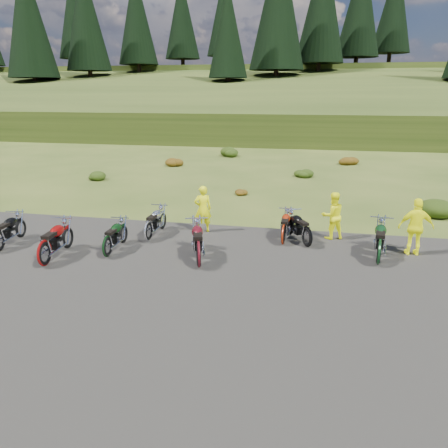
% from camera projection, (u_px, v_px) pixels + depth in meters
% --- Properties ---
extents(ground, '(300.00, 300.00, 0.00)m').
position_uv_depth(ground, '(200.00, 266.00, 12.76)').
color(ground, '#394B19').
rests_on(ground, ground).
extents(gravel_pad, '(20.00, 12.00, 0.04)m').
position_uv_depth(gravel_pad, '(180.00, 296.00, 10.88)').
color(gravel_pad, black).
rests_on(gravel_pad, ground).
extents(hill_slope, '(300.00, 45.97, 9.37)m').
position_uv_depth(hill_slope, '(292.00, 128.00, 59.60)').
color(hill_slope, '#2C3F15').
rests_on(hill_slope, ground).
extents(hill_plateau, '(300.00, 90.00, 9.17)m').
position_uv_depth(hill_plateau, '(304.00, 110.00, 115.80)').
color(hill_plateau, '#2C3F15').
rests_on(hill_plateau, ground).
extents(conifer_14, '(5.28, 5.28, 14.00)m').
position_uv_depth(conifer_14, '(33.00, 27.00, 83.28)').
color(conifer_14, black).
rests_on(conifer_14, ground).
extents(conifer_15, '(7.92, 7.92, 20.00)m').
position_uv_depth(conifer_15, '(76.00, 11.00, 86.69)').
color(conifer_15, black).
rests_on(conifer_15, ground).
extents(conifer_16, '(7.48, 7.48, 19.00)m').
position_uv_depth(conifer_16, '(28.00, 16.00, 63.55)').
color(conifer_16, black).
rests_on(conifer_16, ground).
extents(conifer_17, '(7.04, 7.04, 18.00)m').
position_uv_depth(conifer_17, '(85.00, 16.00, 67.81)').
color(conifer_17, black).
rests_on(conifer_17, ground).
extents(conifer_18, '(6.60, 6.60, 17.00)m').
position_uv_depth(conifer_18, '(136.00, 16.00, 72.08)').
color(conifer_18, black).
rests_on(conifer_18, ground).
extents(conifer_19, '(6.16, 6.16, 16.00)m').
position_uv_depth(conifer_19, '(182.00, 16.00, 76.35)').
color(conifer_19, black).
rests_on(conifer_19, ground).
extents(conifer_20, '(5.72, 5.72, 15.00)m').
position_uv_depth(conifer_20, '(222.00, 19.00, 80.73)').
color(conifer_20, black).
rests_on(conifer_20, ground).
extents(conifer_21, '(5.28, 5.28, 14.00)m').
position_uv_depth(conifer_21, '(228.00, 30.00, 57.65)').
color(conifer_21, black).
rests_on(conifer_21, ground).
extents(conifer_22, '(7.92, 7.92, 20.00)m').
position_uv_depth(conifer_22, '(278.00, 2.00, 60.88)').
color(conifer_22, black).
rests_on(conifer_22, ground).
extents(conifer_23, '(7.48, 7.48, 19.00)m').
position_uv_depth(conifer_23, '(322.00, 3.00, 65.15)').
color(conifer_23, black).
rests_on(conifer_23, ground).
extents(conifer_24, '(7.04, 7.04, 18.00)m').
position_uv_depth(conifer_24, '(361.00, 4.00, 69.42)').
color(conifer_24, black).
rests_on(conifer_24, ground).
extents(conifer_25, '(6.60, 6.60, 17.00)m').
position_uv_depth(conifer_25, '(394.00, 6.00, 73.74)').
color(conifer_25, black).
rests_on(conifer_25, ground).
extents(shrub_1, '(1.03, 1.03, 0.61)m').
position_uv_depth(shrub_1, '(96.00, 175.00, 25.00)').
color(shrub_1, '#1B340D').
rests_on(shrub_1, ground).
extents(shrub_2, '(1.30, 1.30, 0.77)m').
position_uv_depth(shrub_2, '(173.00, 161.00, 29.39)').
color(shrub_2, '#64300C').
rests_on(shrub_2, ground).
extents(shrub_3, '(1.56, 1.56, 0.92)m').
position_uv_depth(shrub_3, '(230.00, 151.00, 33.77)').
color(shrub_3, '#1B340D').
rests_on(shrub_3, ground).
extents(shrub_4, '(0.77, 0.77, 0.45)m').
position_uv_depth(shrub_4, '(240.00, 190.00, 21.39)').
color(shrub_4, '#64300C').
rests_on(shrub_4, ground).
extents(shrub_5, '(1.03, 1.03, 0.61)m').
position_uv_depth(shrub_5, '(303.00, 172.00, 25.77)').
color(shrub_5, '#1B340D').
rests_on(shrub_5, ground).
extents(shrub_6, '(1.30, 1.30, 0.77)m').
position_uv_depth(shrub_6, '(348.00, 159.00, 30.16)').
color(shrub_6, '#64300C').
rests_on(shrub_6, ground).
extents(shrub_7, '(1.56, 1.56, 0.92)m').
position_uv_depth(shrub_7, '(442.00, 205.00, 17.68)').
color(shrub_7, '#1B340D').
rests_on(shrub_7, ground).
extents(motorcycle_0, '(0.88, 2.04, 1.03)m').
position_uv_depth(motorcycle_0, '(0.00, 252.00, 13.89)').
color(motorcycle_0, black).
rests_on(motorcycle_0, ground).
extents(motorcycle_1, '(0.89, 2.22, 1.14)m').
position_uv_depth(motorcycle_1, '(46.00, 266.00, 12.74)').
color(motorcycle_1, maroon).
rests_on(motorcycle_1, ground).
extents(motorcycle_2, '(0.69, 1.90, 0.98)m').
position_uv_depth(motorcycle_2, '(108.00, 257.00, 13.42)').
color(motorcycle_2, black).
rests_on(motorcycle_2, ground).
extents(motorcycle_3, '(0.71, 1.96, 1.02)m').
position_uv_depth(motorcycle_3, '(149.00, 241.00, 14.87)').
color(motorcycle_3, silver).
rests_on(motorcycle_3, ground).
extents(motorcycle_4, '(1.35, 2.32, 1.16)m').
position_uv_depth(motorcycle_4, '(199.00, 268.00, 12.64)').
color(motorcycle_4, '#530D16').
rests_on(motorcycle_4, ground).
extents(motorcycle_5, '(1.50, 2.00, 1.01)m').
position_uv_depth(motorcycle_5, '(306.00, 247.00, 14.28)').
color(motorcycle_5, black).
rests_on(motorcycle_5, ground).
extents(motorcycle_6, '(0.70, 1.91, 0.99)m').
position_uv_depth(motorcycle_6, '(283.00, 245.00, 14.51)').
color(motorcycle_6, '#9A260B').
rests_on(motorcycle_6, ground).
extents(motorcycle_7, '(1.02, 2.26, 1.14)m').
position_uv_depth(motorcycle_7, '(378.00, 265.00, 12.82)').
color(motorcycle_7, black).
rests_on(motorcycle_7, ground).
extents(person_middle, '(0.72, 0.59, 1.68)m').
position_uv_depth(person_middle, '(203.00, 210.00, 15.58)').
color(person_middle, '#F3F50C').
rests_on(person_middle, ground).
extents(person_right_a, '(0.96, 0.87, 1.62)m').
position_uv_depth(person_right_a, '(332.00, 216.00, 14.86)').
color(person_right_a, '#F3F50C').
rests_on(person_right_a, ground).
extents(person_right_b, '(1.07, 0.49, 1.79)m').
position_uv_depth(person_right_b, '(416.00, 228.00, 13.34)').
color(person_right_b, '#F3F50C').
rests_on(person_right_b, ground).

